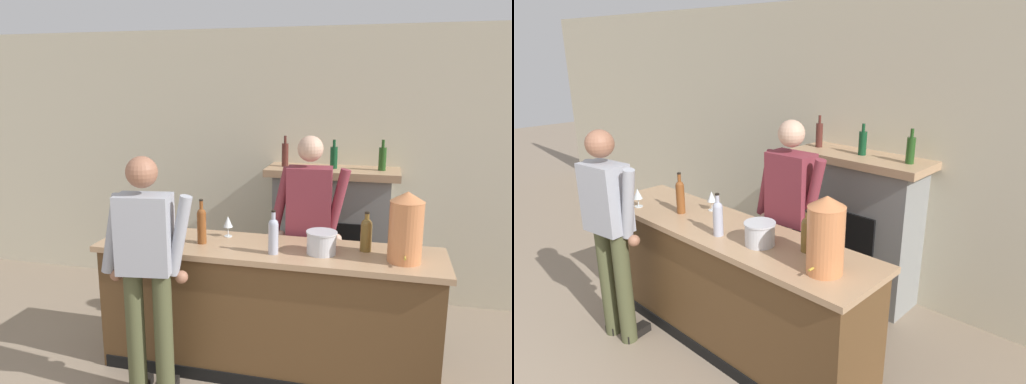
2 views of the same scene
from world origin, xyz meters
The scene contains 12 objects.
wall_back_panel centered at (0.00, 3.95, 1.38)m, with size 12.00×0.07×2.75m.
bar_counter centered at (-0.03, 2.33, 0.51)m, with size 2.59×0.64×1.01m.
fireplace_stone centered at (0.31, 3.69, 0.71)m, with size 1.27×0.52×1.70m.
person_customer centered at (-0.73, 1.76, 0.97)m, with size 0.65×0.35×1.75m.
person_bartender centered at (0.21, 2.81, 1.00)m, with size 0.66×0.32×1.80m.
copper_dispenser centered at (0.95, 2.27, 1.25)m, with size 0.23×0.27×0.49m.
ice_bucket_steel centered at (0.38, 2.29, 1.09)m, with size 0.22×0.22×0.16m.
wine_bottle_chardonnay_pale centered at (-0.53, 2.30, 1.16)m, with size 0.07×0.07×0.35m.
wine_bottle_burgundy_dark centered at (0.05, 2.20, 1.15)m, with size 0.07×0.07×0.32m.
wine_bottle_cabernet_heavy centered at (0.69, 2.43, 1.14)m, with size 0.08×0.08×0.29m.
wine_glass_back_row centered at (-0.39, 2.51, 1.12)m, with size 0.08×0.08×0.17m.
wine_glass_front_right centered at (-0.93, 2.14, 1.12)m, with size 0.08×0.08×0.16m.
Camera 2 is at (2.42, 0.21, 2.34)m, focal length 32.00 mm.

